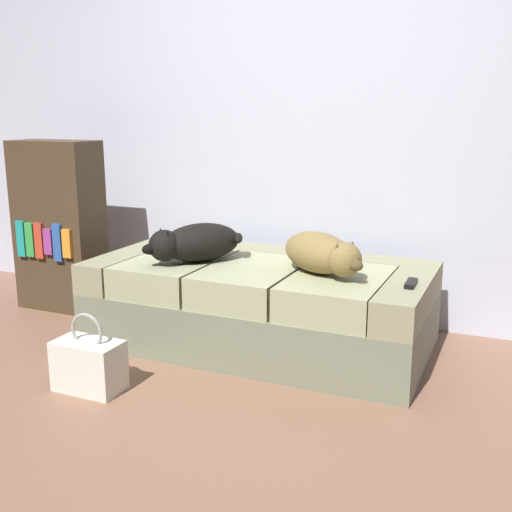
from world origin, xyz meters
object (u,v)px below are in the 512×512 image
bookshelf (59,226)px  dog_dark (195,243)px  couch (260,304)px  dog_tan (322,253)px  tv_remote (411,283)px  handbag (89,365)px

bookshelf → dog_dark: bearing=-10.4°
couch → dog_tan: 0.52m
tv_remote → bookshelf: bookshelf is taller
couch → tv_remote: size_ratio=12.22×
dog_dark → bookshelf: bookshelf is taller
couch → dog_dark: dog_dark is taller
couch → dog_dark: (-0.34, -0.11, 0.34)m
dog_dark → handbag: (-0.16, -0.75, -0.45)m
tv_remote → handbag: 1.57m
couch → dog_dark: size_ratio=3.25×
tv_remote → bookshelf: size_ratio=0.14×
dog_dark → bookshelf: 1.15m
tv_remote → bookshelf: (-2.31, 0.22, 0.07)m
tv_remote → dog_tan: bearing=172.5°
handbag → couch: bearing=60.2°
dog_dark → dog_tan: bearing=3.1°
couch → bookshelf: bearing=176.3°
dog_dark → dog_tan: size_ratio=1.01×
dog_tan → handbag: (-0.87, -0.79, -0.45)m
tv_remote → handbag: tv_remote is taller
dog_tan → tv_remote: (0.46, -0.05, -0.09)m
dog_tan → handbag: bearing=-137.8°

